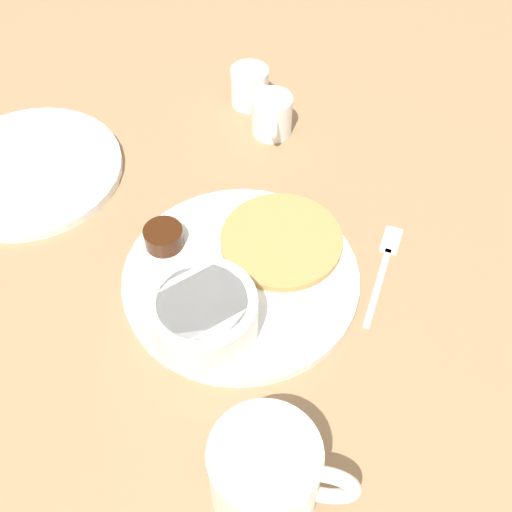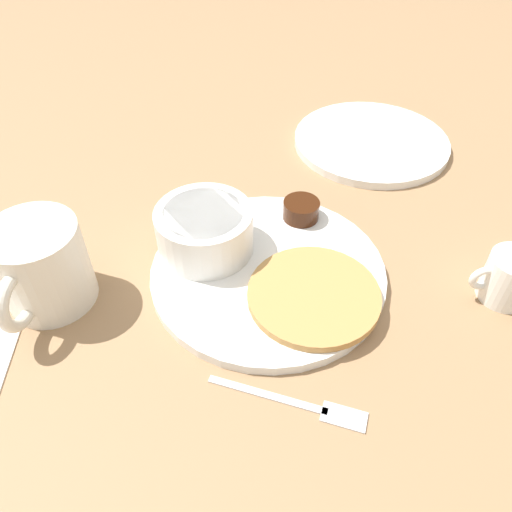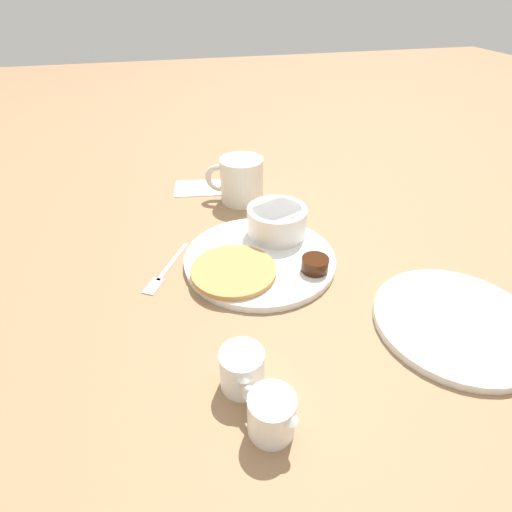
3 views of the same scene
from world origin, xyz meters
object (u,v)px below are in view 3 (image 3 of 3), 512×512
object	(u,v)px
plate	(260,259)
coffee_mug	(240,180)
bowl	(277,220)
fork	(164,273)
creamer_pitcher_near	(242,368)
creamer_pitcher_far	(271,414)

from	to	relation	value
plate	coffee_mug	size ratio (longest dim) A/B	2.12
bowl	fork	xyz separation A→B (m)	(0.21, 0.06, -0.04)
plate	coffee_mug	distance (m)	0.24
bowl	creamer_pitcher_near	distance (m)	0.33
bowl	fork	distance (m)	0.22
creamer_pitcher_far	fork	bearing A→B (deg)	-72.62
plate	creamer_pitcher_near	world-z (taller)	creamer_pitcher_near
fork	creamer_pitcher_near	bearing A→B (deg)	108.12
creamer_pitcher_near	coffee_mug	bearing A→B (deg)	-102.24
creamer_pitcher_near	fork	distance (m)	0.26
coffee_mug	creamer_pitcher_near	bearing A→B (deg)	77.76
creamer_pitcher_far	fork	xyz separation A→B (m)	(0.10, -0.31, -0.03)
bowl	creamer_pitcher_far	xyz separation A→B (m)	(0.12, 0.37, -0.01)
plate	creamer_pitcher_far	distance (m)	0.31
bowl	creamer_pitcher_near	bearing A→B (deg)	66.20
bowl	coffee_mug	bearing A→B (deg)	-80.00
creamer_pitcher_near	fork	bearing A→B (deg)	-71.88
coffee_mug	fork	bearing A→B (deg)	51.20
plate	creamer_pitcher_near	xyz separation A→B (m)	(0.08, 0.24, 0.02)
plate	coffee_mug	xyz separation A→B (m)	(-0.02, -0.23, 0.04)
creamer_pitcher_near	creamer_pitcher_far	size ratio (longest dim) A/B	1.16
creamer_pitcher_far	fork	size ratio (longest dim) A/B	0.50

